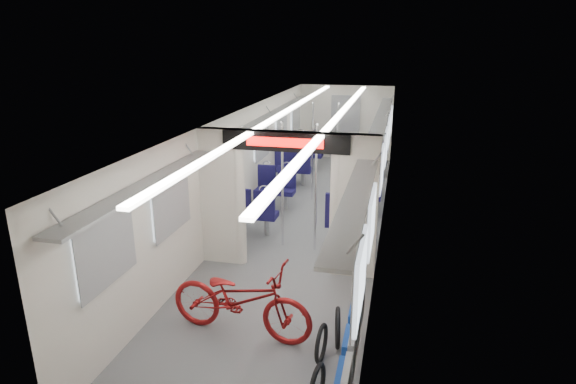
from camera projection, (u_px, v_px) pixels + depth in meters
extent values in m
plane|color=#515456|center=(309.00, 224.00, 9.93)|extent=(12.00, 12.00, 0.00)
cube|color=beige|center=(241.00, 166.00, 9.90)|extent=(0.02, 12.00, 2.30)
cube|color=beige|center=(384.00, 175.00, 9.27)|extent=(0.02, 12.00, 2.30)
cube|color=beige|center=(345.00, 122.00, 15.15)|extent=(2.90, 0.02, 2.30)
cube|color=beige|center=(176.00, 352.00, 4.02)|extent=(2.90, 0.02, 2.30)
cube|color=silver|center=(311.00, 113.00, 9.23)|extent=(2.90, 12.00, 0.02)
cube|color=white|center=(283.00, 113.00, 9.36)|extent=(0.12, 11.40, 0.04)
cube|color=white|center=(339.00, 115.00, 9.12)|extent=(0.12, 11.40, 0.04)
cube|color=beige|center=(221.00, 206.00, 8.02)|extent=(0.65, 0.18, 2.00)
cube|color=beige|center=(356.00, 216.00, 7.53)|extent=(0.65, 0.18, 2.00)
cube|color=beige|center=(287.00, 141.00, 7.42)|extent=(2.90, 0.18, 0.30)
cylinder|color=beige|center=(240.00, 207.00, 7.95)|extent=(0.20, 0.20, 2.00)
cylinder|color=beige|center=(336.00, 215.00, 7.60)|extent=(0.20, 0.20, 2.00)
cube|color=black|center=(285.00, 142.00, 7.32)|extent=(2.00, 0.03, 0.30)
cube|color=#FF0C07|center=(284.00, 143.00, 7.30)|extent=(1.20, 0.02, 0.14)
cube|color=silver|center=(105.00, 250.00, 5.36)|extent=(0.04, 1.00, 0.75)
cube|color=silver|center=(361.00, 278.00, 4.74)|extent=(0.04, 1.00, 0.75)
cube|color=silver|center=(170.00, 204.00, 6.85)|extent=(0.04, 1.00, 0.75)
cube|color=silver|center=(372.00, 221.00, 6.23)|extent=(0.04, 1.00, 0.75)
cube|color=silver|center=(234.00, 160.00, 9.35)|extent=(0.04, 1.00, 0.75)
cube|color=silver|center=(382.00, 169.00, 8.73)|extent=(0.04, 1.00, 0.75)
cube|color=silver|center=(261.00, 141.00, 11.12)|extent=(0.04, 1.00, 0.75)
cube|color=silver|center=(386.00, 147.00, 10.50)|extent=(0.04, 1.00, 0.75)
cube|color=silver|center=(281.00, 127.00, 12.88)|extent=(0.04, 1.00, 0.75)
cube|color=silver|center=(389.00, 132.00, 12.26)|extent=(0.04, 1.00, 0.75)
cube|color=silver|center=(295.00, 117.00, 14.55)|extent=(0.04, 1.00, 0.75)
cube|color=silver|center=(391.00, 121.00, 13.93)|extent=(0.04, 1.00, 0.75)
cube|color=gray|center=(148.00, 184.00, 5.91)|extent=(0.30, 3.60, 0.04)
cube|color=gray|center=(356.00, 199.00, 5.35)|extent=(0.30, 3.60, 0.04)
cube|color=gray|center=(274.00, 114.00, 11.47)|extent=(0.30, 7.60, 0.04)
cube|color=gray|center=(382.00, 118.00, 10.92)|extent=(0.30, 7.60, 0.04)
cube|color=gray|center=(345.00, 127.00, 15.14)|extent=(0.90, 0.05, 2.00)
imported|color=maroon|center=(241.00, 299.00, 6.09)|extent=(1.98, 0.88, 1.01)
cube|color=gray|center=(352.00, 354.00, 4.90)|extent=(0.06, 0.46, 0.52)
cube|color=navy|center=(346.00, 353.00, 4.92)|extent=(0.06, 0.42, 0.44)
cube|color=gray|center=(357.00, 325.00, 5.41)|extent=(0.06, 0.46, 0.52)
cube|color=navy|center=(352.00, 324.00, 5.43)|extent=(0.06, 0.42, 0.44)
cube|color=gray|center=(361.00, 300.00, 5.92)|extent=(0.06, 0.46, 0.52)
cube|color=navy|center=(357.00, 299.00, 5.94)|extent=(0.06, 0.42, 0.44)
torus|color=black|center=(321.00, 345.00, 5.65)|extent=(0.10, 0.48, 0.48)
torus|color=black|center=(338.00, 329.00, 5.92)|extent=(0.13, 0.52, 0.52)
cube|color=#100C37|center=(267.00, 215.00, 9.29)|extent=(0.41, 0.38, 0.10)
cylinder|color=gray|center=(267.00, 226.00, 9.36)|extent=(0.10, 0.10, 0.35)
cube|color=#100C37|center=(264.00, 203.00, 9.06)|extent=(0.41, 0.07, 0.50)
torus|color=silver|center=(264.00, 191.00, 8.98)|extent=(0.21, 0.03, 0.21)
cube|color=#100C37|center=(285.00, 192.00, 10.72)|extent=(0.41, 0.38, 0.10)
cylinder|color=gray|center=(285.00, 201.00, 10.79)|extent=(0.10, 0.10, 0.35)
cube|color=#100C37|center=(287.00, 177.00, 10.77)|extent=(0.41, 0.07, 0.50)
torus|color=silver|center=(287.00, 166.00, 10.70)|extent=(0.21, 0.03, 0.21)
cube|color=#100C37|center=(244.00, 213.00, 9.39)|extent=(0.41, 0.38, 0.10)
cylinder|color=gray|center=(244.00, 224.00, 9.46)|extent=(0.10, 0.10, 0.35)
cube|color=#100C37|center=(241.00, 201.00, 9.16)|extent=(0.41, 0.07, 0.50)
torus|color=silver|center=(240.00, 189.00, 9.08)|extent=(0.21, 0.03, 0.21)
cube|color=#100C37|center=(265.00, 190.00, 10.82)|extent=(0.41, 0.38, 0.10)
cylinder|color=gray|center=(265.00, 200.00, 10.89)|extent=(0.10, 0.10, 0.35)
cube|color=#100C37|center=(267.00, 176.00, 10.88)|extent=(0.41, 0.07, 0.50)
torus|color=silver|center=(267.00, 165.00, 10.80)|extent=(0.21, 0.03, 0.21)
cube|color=#100C37|center=(339.00, 222.00, 8.95)|extent=(0.46, 0.43, 0.10)
cylinder|color=gray|center=(338.00, 233.00, 9.01)|extent=(0.10, 0.10, 0.35)
cube|color=#100C37|center=(338.00, 208.00, 8.69)|extent=(0.46, 0.08, 0.56)
torus|color=silver|center=(338.00, 194.00, 8.60)|extent=(0.23, 0.03, 0.23)
cube|color=#100C37|center=(349.00, 194.00, 10.54)|extent=(0.46, 0.43, 0.10)
cylinder|color=gray|center=(348.00, 204.00, 10.61)|extent=(0.10, 0.10, 0.35)
cube|color=#100C37|center=(350.00, 178.00, 10.60)|extent=(0.46, 0.08, 0.56)
torus|color=silver|center=(351.00, 166.00, 10.52)|extent=(0.23, 0.03, 0.23)
cube|color=#100C37|center=(364.00, 224.00, 8.84)|extent=(0.46, 0.43, 0.10)
cylinder|color=gray|center=(363.00, 235.00, 8.91)|extent=(0.10, 0.10, 0.35)
cube|color=#100C37|center=(364.00, 210.00, 8.58)|extent=(0.46, 0.08, 0.56)
torus|color=silver|center=(365.00, 196.00, 8.50)|extent=(0.23, 0.03, 0.23)
cube|color=#100C37|center=(370.00, 196.00, 10.44)|extent=(0.46, 0.43, 0.10)
cylinder|color=gray|center=(370.00, 206.00, 10.51)|extent=(0.10, 0.10, 0.35)
cube|color=#100C37|center=(372.00, 179.00, 10.50)|extent=(0.46, 0.08, 0.56)
torus|color=silver|center=(372.00, 167.00, 10.42)|extent=(0.23, 0.03, 0.23)
cube|color=#100C37|center=(303.00, 170.00, 12.52)|extent=(0.46, 0.43, 0.10)
cylinder|color=gray|center=(303.00, 178.00, 12.58)|extent=(0.10, 0.10, 0.35)
cube|color=#100C37|center=(302.00, 159.00, 12.25)|extent=(0.46, 0.08, 0.56)
torus|color=silver|center=(302.00, 148.00, 12.17)|extent=(0.23, 0.03, 0.23)
cube|color=#100C37|center=(315.00, 155.00, 14.13)|extent=(0.46, 0.43, 0.10)
cylinder|color=gray|center=(315.00, 162.00, 14.20)|extent=(0.10, 0.10, 0.35)
cube|color=#100C37|center=(316.00, 143.00, 14.19)|extent=(0.46, 0.08, 0.56)
torus|color=silver|center=(316.00, 133.00, 14.11)|extent=(0.23, 0.03, 0.23)
cube|color=#100C37|center=(285.00, 169.00, 12.62)|extent=(0.46, 0.43, 0.10)
cylinder|color=gray|center=(285.00, 177.00, 12.69)|extent=(0.10, 0.10, 0.35)
cube|color=#100C37|center=(284.00, 158.00, 12.36)|extent=(0.46, 0.08, 0.56)
torus|color=silver|center=(284.00, 147.00, 12.27)|extent=(0.23, 0.03, 0.23)
cube|color=#100C37|center=(299.00, 154.00, 14.24)|extent=(0.46, 0.43, 0.10)
cylinder|color=gray|center=(299.00, 162.00, 14.30)|extent=(0.10, 0.10, 0.35)
cube|color=#100C37|center=(300.00, 142.00, 14.30)|extent=(0.46, 0.08, 0.56)
torus|color=silver|center=(300.00, 133.00, 14.21)|extent=(0.23, 0.03, 0.23)
cube|color=#100C37|center=(355.00, 176.00, 11.92)|extent=(0.44, 0.41, 0.10)
cylinder|color=gray|center=(355.00, 185.00, 11.99)|extent=(0.10, 0.10, 0.35)
cube|color=#100C37|center=(355.00, 166.00, 11.67)|extent=(0.44, 0.08, 0.53)
torus|color=silver|center=(356.00, 155.00, 11.59)|extent=(0.22, 0.03, 0.22)
cube|color=#100C37|center=(361.00, 161.00, 13.45)|extent=(0.44, 0.41, 0.10)
cylinder|color=gray|center=(361.00, 169.00, 13.52)|extent=(0.10, 0.10, 0.35)
cube|color=#100C37|center=(362.00, 149.00, 13.51)|extent=(0.44, 0.08, 0.53)
torus|color=silver|center=(363.00, 139.00, 13.43)|extent=(0.22, 0.03, 0.22)
cube|color=#100C37|center=(375.00, 178.00, 11.82)|extent=(0.44, 0.41, 0.10)
cylinder|color=gray|center=(374.00, 186.00, 11.89)|extent=(0.10, 0.10, 0.35)
cube|color=#100C37|center=(375.00, 167.00, 11.57)|extent=(0.44, 0.08, 0.53)
torus|color=silver|center=(376.00, 156.00, 11.49)|extent=(0.22, 0.03, 0.22)
cube|color=#100C37|center=(378.00, 162.00, 13.35)|extent=(0.44, 0.41, 0.10)
cylinder|color=gray|center=(378.00, 170.00, 13.42)|extent=(0.10, 0.10, 0.35)
cube|color=#100C37|center=(379.00, 149.00, 13.41)|extent=(0.44, 0.08, 0.53)
torus|color=silver|center=(380.00, 140.00, 13.33)|extent=(0.22, 0.03, 0.22)
cylinder|color=silver|center=(282.00, 186.00, 8.58)|extent=(0.04, 0.04, 2.30)
cylinder|color=silver|center=(316.00, 189.00, 8.40)|extent=(0.04, 0.04, 2.30)
cylinder|color=silver|center=(312.00, 152.00, 11.13)|extent=(0.04, 0.04, 2.30)
cylinder|color=silver|center=(337.00, 153.00, 11.03)|extent=(0.04, 0.04, 2.30)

